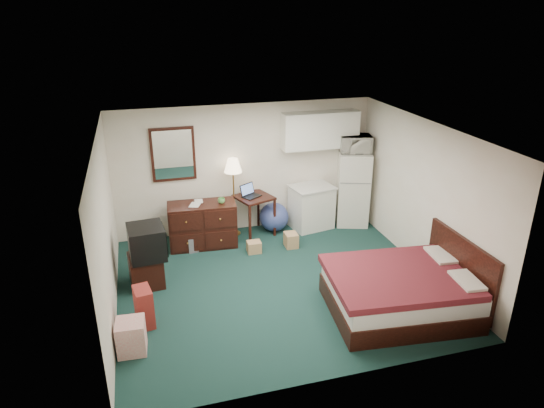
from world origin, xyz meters
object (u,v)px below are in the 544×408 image
object	(u,v)px
floor_lamp	(234,197)
suitcase	(144,307)
dresser	(203,225)
desk	(254,215)
fridge	(353,188)
tv_stand	(146,270)
bed	(399,292)
kitchen_counter	(311,208)

from	to	relation	value
floor_lamp	suitcase	size ratio (longest dim) A/B	2.67
dresser	floor_lamp	distance (m)	0.82
desk	fridge	xyz separation A→B (m)	(2.05, -0.01, 0.36)
tv_stand	desk	bearing A→B (deg)	26.43
floor_lamp	bed	size ratio (longest dim) A/B	0.78
bed	tv_stand	bearing A→B (deg)	159.22
dresser	kitchen_counter	xyz separation A→B (m)	(2.22, 0.22, 0.00)
kitchen_counter	suitcase	world-z (taller)	kitchen_counter
kitchen_counter	bed	xyz separation A→B (m)	(0.22, -3.11, -0.11)
dresser	bed	xyz separation A→B (m)	(2.43, -2.90, -0.10)
suitcase	desk	bearing A→B (deg)	38.66
bed	tv_stand	world-z (taller)	bed
floor_lamp	desk	xyz separation A→B (m)	(0.36, -0.13, -0.37)
fridge	suitcase	bearing A→B (deg)	-131.91
dresser	bed	bearing A→B (deg)	-46.16
desk	suitcase	size ratio (longest dim) A/B	1.38
fridge	kitchen_counter	bearing A→B (deg)	-163.60
desk	bed	bearing A→B (deg)	-85.40
tv_stand	suitcase	world-z (taller)	suitcase
floor_lamp	desk	world-z (taller)	floor_lamp
fridge	tv_stand	size ratio (longest dim) A/B	2.75
dresser	suitcase	bearing A→B (deg)	-113.40
dresser	suitcase	distance (m)	2.50
floor_lamp	kitchen_counter	distance (m)	1.59
bed	tv_stand	size ratio (longest dim) A/B	3.60
kitchen_counter	bed	distance (m)	3.12
floor_lamp	desk	bearing A→B (deg)	-19.10
tv_stand	fridge	bearing A→B (deg)	11.70
floor_lamp	desk	size ratio (longest dim) A/B	1.93
desk	fridge	distance (m)	2.08
bed	suitcase	distance (m)	3.64
fridge	tv_stand	bearing A→B (deg)	-144.01
floor_lamp	tv_stand	xyz separation A→B (m)	(-1.74, -1.46, -0.52)
fridge	suitcase	world-z (taller)	fridge
desk	bed	distance (m)	3.40
suitcase	fridge	bearing A→B (deg)	20.24
bed	desk	bearing A→B (deg)	120.31
floor_lamp	bed	distance (m)	3.70
fridge	tv_stand	world-z (taller)	fridge
kitchen_counter	suitcase	xyz separation A→B (m)	(-3.36, -2.44, -0.13)
dresser	kitchen_counter	world-z (taller)	kitchen_counter
fridge	suitcase	distance (m)	4.89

